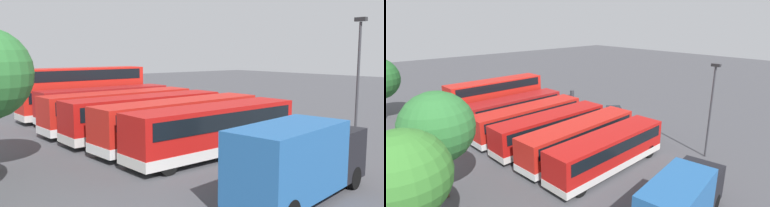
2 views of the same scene
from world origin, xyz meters
TOP-DOWN VIEW (x-y plane):
  - ground_plane at (0.00, 0.00)m, footprint 140.00×140.00m
  - bus_single_deck_near_end at (-8.91, 9.72)m, footprint 3.07×11.34m
  - bus_single_deck_second at (-5.49, 9.60)m, footprint 3.39×12.04m
  - bus_single_deck_third at (-1.94, 9.98)m, footprint 2.92×11.77m
  - bus_single_deck_fourth at (1.68, 10.04)m, footprint 3.04×12.01m
  - bus_single_deck_fifth at (5.60, 9.34)m, footprint 3.02×11.41m
  - bus_double_decker_sixth at (8.76, 9.88)m, footprint 2.89×11.37m
  - box_truck_blue at (-16.23, 11.63)m, footprint 3.60×7.79m
  - car_hatchback_silver at (-1.46, 0.39)m, footprint 4.51×4.16m
  - lamp_post_tall at (-12.98, 1.78)m, footprint 0.70×0.30m
  - waste_bin_yellow at (10.15, -3.24)m, footprint 0.60×0.60m
  - tree_leftmost at (-4.22, 20.52)m, footprint 4.61×4.61m
  - tree_midright at (-8.45, 23.53)m, footprint 4.50×4.50m

SIDE VIEW (x-z plane):
  - ground_plane at x=0.00m, z-range 0.00..0.00m
  - waste_bin_yellow at x=10.15m, z-range 0.00..0.95m
  - car_hatchback_silver at x=-1.46m, z-range -0.01..1.42m
  - bus_single_deck_near_end at x=-8.91m, z-range 0.15..3.10m
  - bus_single_deck_fifth at x=5.60m, z-range 0.15..3.10m
  - bus_single_deck_third at x=-1.94m, z-range 0.15..3.10m
  - bus_single_deck_second at x=-5.49m, z-range 0.15..3.10m
  - bus_single_deck_fourth at x=1.68m, z-range 0.15..3.10m
  - box_truck_blue at x=-16.23m, z-range 0.11..3.31m
  - bus_double_decker_sixth at x=8.76m, z-range 0.17..4.72m
  - tree_midright at x=-8.45m, z-range 1.08..7.76m
  - lamp_post_tall at x=-12.98m, z-range 0.68..8.70m
  - tree_leftmost at x=-4.22m, z-range 1.30..8.53m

